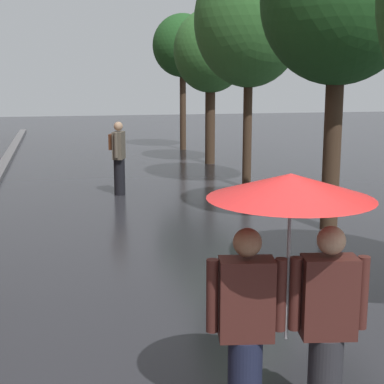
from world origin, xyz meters
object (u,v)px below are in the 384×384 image
street_tree_1 (339,4)px  pedestrian_walking_midground (118,156)px  street_tree_3 (211,52)px  couple_under_umbrella (289,260)px  street_tree_4 (183,46)px  street_tree_2 (249,21)px

street_tree_1 → pedestrian_walking_midground: size_ratio=3.14×
street_tree_1 → street_tree_3: (-0.00, 8.50, -0.46)m
street_tree_1 → couple_under_umbrella: 7.03m
street_tree_4 → couple_under_umbrella: bearing=-99.8°
street_tree_2 → street_tree_4: 8.11m
street_tree_3 → street_tree_2: bearing=-92.3°
street_tree_2 → pedestrian_walking_midground: bearing=-176.1°
street_tree_1 → pedestrian_walking_midground: (-3.39, 4.03, -3.04)m
street_tree_3 → pedestrian_walking_midground: bearing=-127.1°
street_tree_1 → street_tree_4: street_tree_1 is taller
street_tree_2 → street_tree_4: size_ratio=1.12×
street_tree_4 → pedestrian_walking_midground: size_ratio=2.94×
street_tree_1 → couple_under_umbrella: (-3.17, -5.74, -2.54)m
street_tree_1 → street_tree_3: bearing=90.0°
couple_under_umbrella → street_tree_3: bearing=77.4°
street_tree_4 → street_tree_1: bearing=-89.8°
street_tree_2 → street_tree_3: 4.29m
street_tree_3 → street_tree_1: bearing=-90.0°
street_tree_2 → couple_under_umbrella: bearing=-106.7°
street_tree_4 → couple_under_umbrella: size_ratio=2.46×
pedestrian_walking_midground → couple_under_umbrella: bearing=-88.7°
couple_under_umbrella → pedestrian_walking_midground: size_ratio=1.20×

